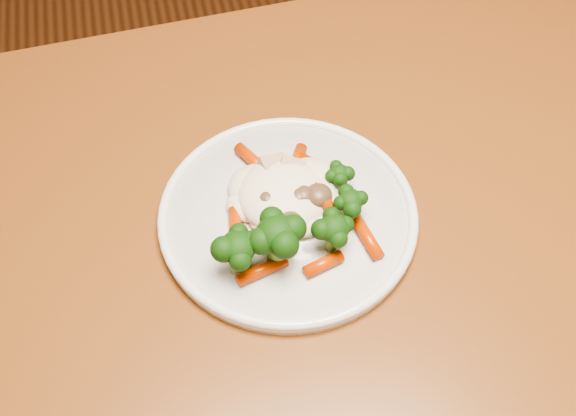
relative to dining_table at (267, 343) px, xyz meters
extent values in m
plane|color=brown|center=(0.10, 0.35, -0.65)|extent=(3.00, 3.00, 0.00)
cube|color=brown|center=(0.00, 0.00, 0.08)|extent=(1.22, 0.85, 0.04)
cube|color=brown|center=(0.51, 0.36, -0.29)|extent=(0.06, 0.06, 0.71)
cylinder|color=white|center=(0.04, 0.07, 0.11)|extent=(0.24, 0.24, 0.01)
ellipsoid|color=#FBEEC9|center=(0.04, 0.09, 0.13)|extent=(0.11, 0.09, 0.04)
ellipsoid|color=black|center=(-0.02, 0.02, 0.14)|extent=(0.05, 0.05, 0.05)
ellipsoid|color=black|center=(0.02, 0.02, 0.14)|extent=(0.06, 0.06, 0.05)
ellipsoid|color=black|center=(0.07, 0.03, 0.13)|extent=(0.04, 0.04, 0.04)
ellipsoid|color=black|center=(0.09, 0.05, 0.13)|extent=(0.04, 0.04, 0.03)
ellipsoid|color=black|center=(0.09, 0.09, 0.13)|extent=(0.03, 0.03, 0.03)
cylinder|color=#D53D05|center=(0.02, 0.14, 0.12)|extent=(0.03, 0.05, 0.01)
cylinder|color=#D53D05|center=(0.06, 0.13, 0.12)|extent=(0.03, 0.05, 0.01)
cylinder|color=#D53D05|center=(0.08, 0.12, 0.12)|extent=(0.04, 0.04, 0.01)
cylinder|color=#D53D05|center=(-0.01, 0.06, 0.12)|extent=(0.02, 0.05, 0.01)
cylinder|color=#D53D05|center=(0.00, 0.01, 0.12)|extent=(0.05, 0.02, 0.01)
cylinder|color=#D53D05|center=(0.06, 0.01, 0.12)|extent=(0.04, 0.02, 0.01)
cylinder|color=#D53D05|center=(0.10, 0.03, 0.12)|extent=(0.02, 0.05, 0.01)
cylinder|color=#D53D05|center=(0.07, 0.08, 0.13)|extent=(0.03, 0.05, 0.01)
cylinder|color=#D53D05|center=(0.04, 0.11, 0.13)|extent=(0.03, 0.04, 0.01)
ellipsoid|color=brown|center=(0.05, 0.08, 0.13)|extent=(0.02, 0.02, 0.02)
ellipsoid|color=brown|center=(0.07, 0.07, 0.13)|extent=(0.03, 0.03, 0.02)
ellipsoid|color=brown|center=(0.02, 0.08, 0.13)|extent=(0.02, 0.02, 0.01)
ellipsoid|color=brown|center=(0.03, 0.05, 0.13)|extent=(0.02, 0.02, 0.02)
ellipsoid|color=brown|center=(0.05, 0.07, 0.13)|extent=(0.02, 0.02, 0.02)
cube|color=tan|center=(0.03, 0.12, 0.13)|extent=(0.03, 0.02, 0.01)
cube|color=tan|center=(0.05, 0.11, 0.13)|extent=(0.03, 0.02, 0.01)
camera|label=1|loc=(-0.05, -0.32, 0.66)|focal=45.00mm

